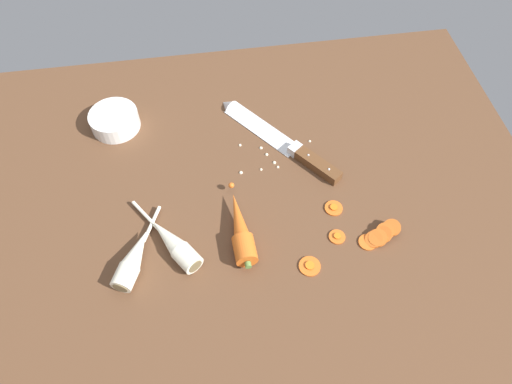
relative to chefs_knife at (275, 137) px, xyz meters
The scene contains 11 objects.
ground_plane 14.70cm from the chefs_knife, 117.40° to the right, with size 120.00×90.00×4.00cm, color brown.
chefs_knife is the anchor object (origin of this frame).
whole_carrot 25.95cm from the chefs_knife, 115.03° to the right, with size 4.83×19.39×4.20cm.
parsnip_front 34.27cm from the chefs_knife, 134.30° to the right, with size 13.36×17.91×4.00cm.
parsnip_mid_left 41.20cm from the chefs_knife, 139.69° to the right, with size 9.56×17.80×4.00cm.
carrot_slice_stack 32.23cm from the chefs_knife, 61.05° to the right, with size 8.67×5.23×3.07cm.
carrot_slice_stray_near 32.20cm from the chefs_knife, 88.38° to the right, with size 4.13×4.13×0.70cm.
carrot_slice_stray_mid 21.97cm from the chefs_knife, 67.23° to the right, with size 3.66×3.66×0.70cm.
carrot_slice_stray_far 27.89cm from the chefs_knife, 74.31° to the right, with size 3.24×3.24×0.70cm.
prep_bowl 36.75cm from the chefs_knife, 165.44° to the left, with size 11.00×11.00×4.00cm.
mince_crumbs 5.52cm from the chefs_knife, 113.54° to the right, with size 17.22×8.41×0.80cm.
Camera 1 is at (-8.18, -55.81, 80.57)cm, focal length 32.93 mm.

